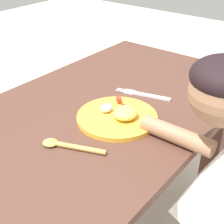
% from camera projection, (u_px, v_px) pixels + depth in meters
% --- Properties ---
extents(dining_table, '(1.40, 0.72, 0.70)m').
position_uv_depth(dining_table, '(88.00, 152.00, 1.14)').
color(dining_table, '#4E3025').
rests_on(dining_table, ground_plane).
extents(plate, '(0.26, 0.26, 0.05)m').
position_uv_depth(plate, '(118.00, 116.00, 1.04)').
color(plate, gold).
rests_on(plate, dining_table).
extents(fork, '(0.07, 0.20, 0.01)m').
position_uv_depth(fork, '(144.00, 95.00, 1.19)').
color(fork, silver).
rests_on(fork, dining_table).
extents(spoon, '(0.09, 0.18, 0.01)m').
position_uv_depth(spoon, '(67.00, 146.00, 0.91)').
color(spoon, tan).
rests_on(spoon, dining_table).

